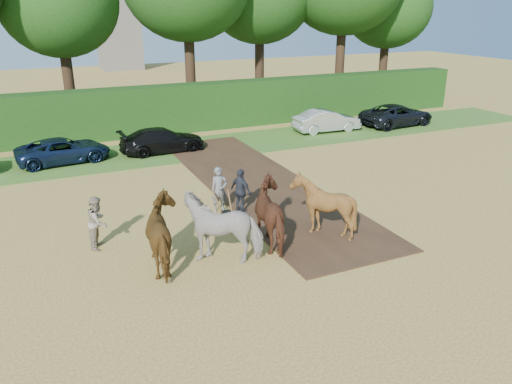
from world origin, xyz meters
The scene contains 8 objects.
ground centered at (0.00, 0.00, 0.00)m, with size 120.00×120.00×0.00m, color gold.
earth_strip centered at (1.50, 7.00, 0.03)m, with size 4.50×17.00×0.05m, color #472D1C.
grass_verge centered at (0.00, 14.00, 0.01)m, with size 50.00×5.00×0.03m, color #38601E.
hedgerow centered at (0.00, 18.50, 1.50)m, with size 46.00×1.60×3.00m, color #14380F.
spectator_near centered at (-6.01, 3.39, 0.90)m, with size 0.88×0.69×1.81m, color #B9AC91.
spectator_far centered at (-0.48, 4.17, 0.90)m, with size 1.05×0.44×1.80m, color #252831.
plough_team centered at (-1.42, 1.18, 1.09)m, with size 7.29×5.13×2.20m.
parked_cars centered at (3.03, 14.09, 0.70)m, with size 31.45×3.03×1.46m.
Camera 1 is at (-7.49, -12.72, 7.70)m, focal length 35.00 mm.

